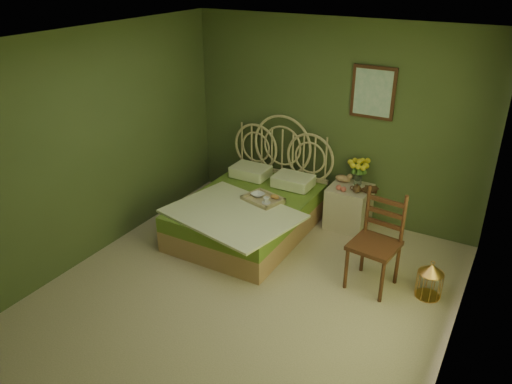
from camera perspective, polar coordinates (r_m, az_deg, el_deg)
The scene contains 14 objects.
floor at distance 5.37m, azimuth -1.29°, elevation -11.81°, with size 4.50×4.50×0.00m, color #CDB494.
ceiling at distance 4.33m, azimuth -1.64°, elevation 16.75°, with size 4.50×4.50×0.00m, color silver.
wall_back at distance 6.61m, azimuth 8.73°, elevation 7.96°, with size 4.00×4.00×0.00m, color #49582E.
wall_left at distance 5.91m, azimuth -18.37°, elevation 4.83°, with size 4.50×4.50×0.00m, color #49582E.
wall_right at distance 4.15m, azimuth 23.05°, elevation -4.85°, with size 4.50×4.50×0.00m, color #49582E.
wall_art at distance 6.31m, azimuth 13.24°, elevation 11.00°, with size 0.54×0.04×0.64m.
bed at distance 6.40m, azimuth -0.73°, elevation -2.16°, with size 1.67×2.11×1.30m.
nightstand at distance 6.60m, azimuth 10.67°, elevation -1.06°, with size 0.51×0.51×0.99m.
chair at distance 5.43m, azimuth 13.74°, elevation -4.76°, with size 0.52×0.52×1.06m.
birdcage at distance 5.57m, azimuth 19.23°, elevation -9.55°, with size 0.26×0.26×0.39m.
book_lower at distance 6.47m, azimuth 12.29°, elevation 0.35°, with size 0.16×0.21×0.02m, color #381E0F.
book_upper at distance 6.46m, azimuth 12.31°, elevation 0.51°, with size 0.15×0.21×0.02m, color #472819.
cereal_bowl at distance 6.27m, azimuth 0.21°, elevation -0.33°, with size 0.16×0.16×0.04m, color white.
coffee_cup at distance 6.10m, azimuth 1.18°, elevation -0.94°, with size 0.08×0.08×0.07m, color white.
Camera 1 is at (2.21, -3.66, 3.25)m, focal length 35.00 mm.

